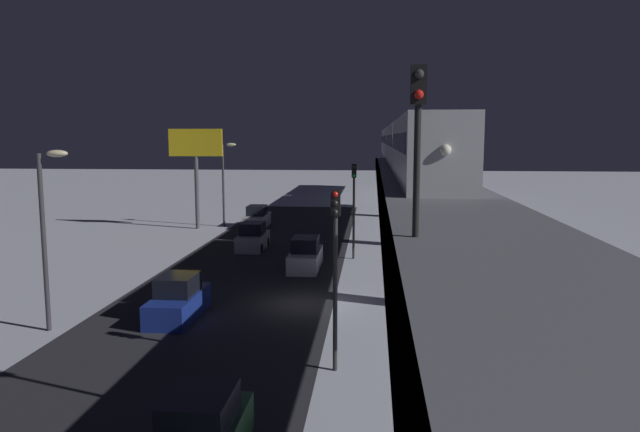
# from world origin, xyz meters

# --- Properties ---
(ground_plane) EXTENTS (240.00, 240.00, 0.00)m
(ground_plane) POSITION_xyz_m (0.00, 0.00, 0.00)
(ground_plane) COLOR silver
(avenue_asphalt) EXTENTS (11.00, 82.36, 0.01)m
(avenue_asphalt) POSITION_xyz_m (4.09, 0.00, 0.00)
(avenue_asphalt) COLOR #28282D
(avenue_asphalt) RESTS_ON ground_plane
(elevated_railway) EXTENTS (5.00, 82.36, 5.80)m
(elevated_railway) POSITION_xyz_m (-5.93, 0.00, 5.04)
(elevated_railway) COLOR slate
(elevated_railway) RESTS_ON ground_plane
(subway_train) EXTENTS (2.94, 74.07, 3.40)m
(subway_train) POSITION_xyz_m (-6.02, -31.86, 7.58)
(subway_train) COLOR #B7BABF
(subway_train) RESTS_ON elevated_railway
(rail_signal) EXTENTS (0.36, 0.41, 4.00)m
(rail_signal) POSITION_xyz_m (-4.29, 14.22, 8.53)
(rail_signal) COLOR black
(rail_signal) RESTS_ON elevated_railway
(sedan_silver) EXTENTS (1.91, 4.37, 1.97)m
(sedan_silver) POSITION_xyz_m (5.49, -14.17, 0.78)
(sedan_silver) COLOR #B2B2B7
(sedan_silver) RESTS_ON ground_plane
(sedan_blue) EXTENTS (1.80, 4.56, 1.97)m
(sedan_blue) POSITION_xyz_m (5.49, 2.70, 0.80)
(sedan_blue) COLOR navy
(sedan_blue) RESTS_ON ground_plane
(sedan_white) EXTENTS (1.80, 4.67, 1.97)m
(sedan_white) POSITION_xyz_m (7.29, -24.93, 0.80)
(sedan_white) COLOR silver
(sedan_white) RESTS_ON ground_plane
(sedan_white_2) EXTENTS (1.80, 4.70, 1.97)m
(sedan_white_2) POSITION_xyz_m (0.89, -7.99, 0.80)
(sedan_white_2) COLOR silver
(sedan_white_2) RESTS_ON ground_plane
(traffic_light_near) EXTENTS (0.32, 0.44, 6.40)m
(traffic_light_near) POSITION_xyz_m (-2.01, 8.29, 4.20)
(traffic_light_near) COLOR #2D2D2D
(traffic_light_near) RESTS_ON ground_plane
(traffic_light_mid) EXTENTS (0.32, 0.44, 6.40)m
(traffic_light_mid) POSITION_xyz_m (-2.01, -11.26, 4.20)
(traffic_light_mid) COLOR #2D2D2D
(traffic_light_mid) RESTS_ON ground_plane
(commercial_billboard) EXTENTS (4.80, 0.36, 8.90)m
(commercial_billboard) POSITION_xyz_m (12.42, -23.45, 6.83)
(commercial_billboard) COLOR #4C4C51
(commercial_billboard) RESTS_ON ground_plane
(street_lamp_near) EXTENTS (1.35, 0.44, 7.65)m
(street_lamp_near) POSITION_xyz_m (10.17, 5.00, 4.81)
(street_lamp_near) COLOR #38383D
(street_lamp_near) RESTS_ON ground_plane
(street_lamp_far) EXTENTS (1.35, 0.44, 7.65)m
(street_lamp_far) POSITION_xyz_m (10.17, -25.00, 4.81)
(street_lamp_far) COLOR #38383D
(street_lamp_far) RESTS_ON ground_plane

